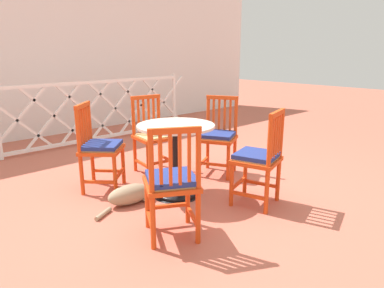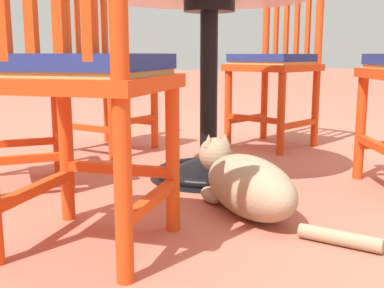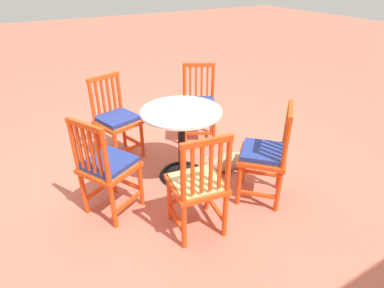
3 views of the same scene
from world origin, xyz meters
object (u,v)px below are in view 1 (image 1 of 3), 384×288
object	(u,v)px
orange_chair_by_planter	(152,137)
orange_chair_near_fence	(218,137)
orange_chair_at_corner	(172,183)
orange_chair_tucked_in	(259,159)
orange_chair_facing_out	(100,148)
cafe_table	(176,168)
tabby_cat	(133,193)

from	to	relation	value
orange_chair_by_planter	orange_chair_near_fence	bearing A→B (deg)	-47.82
orange_chair_at_corner	orange_chair_tucked_in	world-z (taller)	same
orange_chair_facing_out	orange_chair_near_fence	xyz separation A→B (m)	(1.25, -0.51, 0.00)
orange_chair_by_planter	orange_chair_at_corner	xyz separation A→B (m)	(-0.82, -1.34, 0.01)
orange_chair_by_planter	orange_chair_facing_out	xyz separation A→B (m)	(-0.73, -0.07, 0.01)
orange_chair_by_planter	orange_chair_at_corner	bearing A→B (deg)	-121.32
orange_chair_facing_out	orange_chair_by_planter	bearing A→B (deg)	5.70
orange_chair_at_corner	orange_chair_near_fence	world-z (taller)	same
cafe_table	orange_chair_at_corner	bearing A→B (deg)	-132.77
orange_chair_facing_out	tabby_cat	distance (m)	0.64
orange_chair_facing_out	tabby_cat	bearing A→B (deg)	-85.49
orange_chair_at_corner	orange_chair_near_fence	distance (m)	1.54
orange_chair_near_fence	orange_chair_facing_out	bearing A→B (deg)	158.04
cafe_table	orange_chair_facing_out	world-z (taller)	orange_chair_facing_out
orange_chair_at_corner	orange_chair_tucked_in	bearing A→B (deg)	-4.63
cafe_table	orange_chair_facing_out	distance (m)	0.83
cafe_table	orange_chair_tucked_in	size ratio (longest dim) A/B	0.83
orange_chair_facing_out	tabby_cat	size ratio (longest dim) A/B	1.23
orange_chair_by_planter	orange_chair_tucked_in	bearing A→B (deg)	-83.23
tabby_cat	orange_chair_at_corner	bearing A→B (deg)	-99.84
orange_chair_by_planter	orange_chair_facing_out	size ratio (longest dim) A/B	1.00
orange_chair_tucked_in	tabby_cat	xyz separation A→B (m)	(-0.86, 0.82, -0.35)
orange_chair_tucked_in	orange_chair_by_planter	bearing A→B (deg)	96.77
cafe_table	orange_chair_tucked_in	bearing A→B (deg)	-58.35
orange_chair_tucked_in	tabby_cat	distance (m)	1.24
tabby_cat	orange_chair_tucked_in	bearing A→B (deg)	-43.70
orange_chair_by_planter	orange_chair_tucked_in	size ratio (longest dim) A/B	1.00
orange_chair_by_planter	orange_chair_facing_out	bearing A→B (deg)	-174.30
orange_chair_by_planter	orange_chair_tucked_in	xyz separation A→B (m)	(0.17, -1.42, 0.01)
cafe_table	tabby_cat	size ratio (longest dim) A/B	1.03
orange_chair_by_planter	orange_chair_at_corner	distance (m)	1.57
orange_chair_at_corner	tabby_cat	size ratio (longest dim) A/B	1.23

